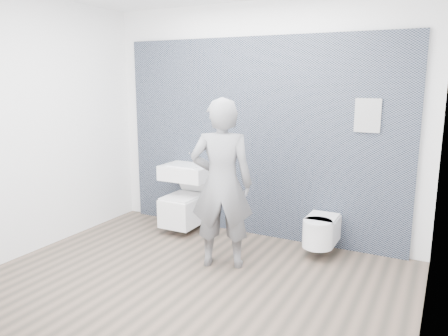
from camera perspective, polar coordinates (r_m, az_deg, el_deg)
The scene contains 8 objects.
ground at distance 4.39m, azimuth -3.74°, elevation -14.34°, with size 4.00×4.00×0.00m, color brown.
room_shell at distance 3.95m, azimuth -4.08°, elevation 8.98°, with size 4.00×4.00×4.00m.
tile_wall at distance 5.60m, azimuth 4.17°, elevation -8.47°, with size 3.60×0.06×2.40m, color black.
washbasin at distance 5.55m, azimuth -4.87°, elevation -0.50°, with size 0.61×0.46×0.46m.
toilet_square at distance 5.61m, azimuth -5.17°, elevation -5.24°, with size 0.42×0.60×0.76m.
toilet_rounded at distance 4.95m, azimuth 12.47°, elevation -8.02°, with size 0.33×0.56×0.30m.
info_placard at distance 5.22m, azimuth 17.18°, elevation -10.50°, with size 0.27×0.03×0.36m, color silver.
visitor at distance 4.42m, azimuth -0.30°, elevation -2.10°, with size 0.64×0.42×1.74m, color slate.
Camera 1 is at (2.07, -3.36, 1.92)m, focal length 35.00 mm.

